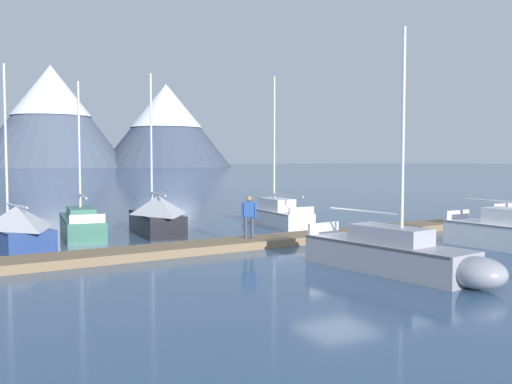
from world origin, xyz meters
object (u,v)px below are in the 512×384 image
Objects in this scene: sailboat_nearest_berth at (13,227)px; person_on_dock at (249,214)px; sailboat_second_berth at (80,223)px; sailboat_mid_dock_port at (156,215)px; mooring_buoy_channel_marker at (401,242)px; sailboat_mid_dock_starboard at (398,255)px; sailboat_far_berth at (272,214)px.

sailboat_nearest_berth reaches higher than person_on_dock.
sailboat_second_berth is at bearing 38.03° from sailboat_nearest_berth.
mooring_buoy_channel_marker is (7.14, -8.44, -0.63)m from sailboat_mid_dock_port.
sailboat_nearest_berth is 4.26× the size of person_on_dock.
sailboat_second_berth is at bearing 136.82° from mooring_buoy_channel_marker.
sailboat_mid_dock_port reaches higher than sailboat_second_berth.
sailboat_second_berth is 0.95× the size of sailboat_mid_dock_starboard.
sailboat_nearest_berth is at bearing 153.75° from person_on_dock.
sailboat_mid_dock_port reaches higher than sailboat_mid_dock_starboard.
sailboat_far_berth is 7.39m from person_on_dock.
sailboat_far_berth reaches higher than sailboat_nearest_berth.
sailboat_mid_dock_port is 4.39× the size of person_on_dock.
sailboat_far_berth reaches higher than person_on_dock.
mooring_buoy_channel_marker is at bearing -86.31° from sailboat_far_berth.
person_on_dock is (2.17, -5.21, 0.41)m from sailboat_mid_dock_port.
sailboat_mid_dock_starboard is 0.95× the size of sailboat_far_berth.
sailboat_second_berth is 3.39m from sailboat_mid_dock_port.
sailboat_mid_dock_starboard is at bearing -133.33° from mooring_buoy_channel_marker.
person_on_dock is (5.31, -6.43, 0.72)m from sailboat_second_berth.
sailboat_mid_dock_starboard is at bearing -62.96° from sailboat_second_berth.
sailboat_nearest_berth is 0.97× the size of sailboat_mid_dock_port.
person_on_dock is (-1.50, 6.91, 0.69)m from sailboat_mid_dock_starboard.
sailboat_nearest_berth is 0.99× the size of sailboat_mid_dock_starboard.
person_on_dock is at bearing -26.25° from sailboat_nearest_berth.
person_on_dock is at bearing -67.44° from sailboat_mid_dock_port.
person_on_dock is 6.02m from mooring_buoy_channel_marker.
person_on_dock is (8.30, -4.09, 0.49)m from sailboat_nearest_berth.
sailboat_far_berth is (9.70, -0.53, 0.01)m from sailboat_second_berth.
sailboat_far_berth reaches higher than mooring_buoy_channel_marker.
sailboat_far_berth reaches higher than sailboat_second_berth.
sailboat_far_berth is at bearing 93.69° from mooring_buoy_channel_marker.
sailboat_nearest_berth is 9.27m from person_on_dock.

